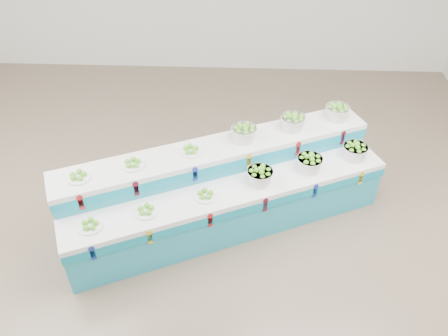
{
  "coord_description": "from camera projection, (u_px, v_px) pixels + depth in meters",
  "views": [
    {
      "loc": [
        0.87,
        -3.64,
        4.39
      ],
      "look_at": [
        0.68,
        0.63,
        0.87
      ],
      "focal_mm": 36.21,
      "sensor_mm": 36.0,
      "label": 1
    }
  ],
  "objects": [
    {
      "name": "plate_lower_mid",
      "position": [
        146.0,
        210.0,
        5.12
      ],
      "size": [
        0.35,
        0.35,
        0.09
      ],
      "primitive_type": "cylinder",
      "rotation": [
        0.0,
        0.0,
        0.42
      ],
      "color": "white",
      "rests_on": "display_stand"
    },
    {
      "name": "basket_upper_right",
      "position": [
        337.0,
        112.0,
        6.03
      ],
      "size": [
        0.42,
        0.42,
        0.23
      ],
      "primitive_type": null,
      "rotation": [
        0.0,
        0.0,
        0.42
      ],
      "color": "silver",
      "rests_on": "display_stand"
    },
    {
      "name": "plate_lower_left",
      "position": [
        90.0,
        224.0,
        4.95
      ],
      "size": [
        0.35,
        0.35,
        0.09
      ],
      "primitive_type": "cylinder",
      "rotation": [
        0.0,
        0.0,
        0.42
      ],
      "color": "white",
      "rests_on": "display_stand"
    },
    {
      "name": "plate_upper_right",
      "position": [
        191.0,
        150.0,
        5.5
      ],
      "size": [
        0.35,
        0.35,
        0.09
      ],
      "primitive_type": "cylinder",
      "rotation": [
        0.0,
        0.0,
        0.42
      ],
      "color": "white",
      "rests_on": "display_stand"
    },
    {
      "name": "plate_upper_mid",
      "position": [
        133.0,
        163.0,
        5.3
      ],
      "size": [
        0.35,
        0.35,
        0.09
      ],
      "primitive_type": "cylinder",
      "rotation": [
        0.0,
        0.0,
        0.42
      ],
      "color": "white",
      "rests_on": "display_stand"
    },
    {
      "name": "plate_lower_right",
      "position": [
        205.0,
        194.0,
        5.32
      ],
      "size": [
        0.35,
        0.35,
        0.09
      ],
      "primitive_type": "cylinder",
      "rotation": [
        0.0,
        0.0,
        0.42
      ],
      "color": "white",
      "rests_on": "display_stand"
    },
    {
      "name": "plate_upper_left",
      "position": [
        78.0,
        176.0,
        5.12
      ],
      "size": [
        0.35,
        0.35,
        0.09
      ],
      "primitive_type": "cylinder",
      "rotation": [
        0.0,
        0.0,
        0.42
      ],
      "color": "white",
      "rests_on": "display_stand"
    },
    {
      "name": "display_stand",
      "position": [
        224.0,
        190.0,
        5.76
      ],
      "size": [
        4.2,
        2.63,
        1.02
      ],
      "primitive_type": null,
      "rotation": [
        0.0,
        0.0,
        0.42
      ],
      "color": "#299DBC",
      "rests_on": "ground"
    },
    {
      "name": "ground",
      "position": [
        167.0,
        252.0,
        5.63
      ],
      "size": [
        10.0,
        10.0,
        0.0
      ],
      "primitive_type": "plane",
      "color": "#715F4A",
      "rests_on": "ground"
    },
    {
      "name": "basket_lower_mid",
      "position": [
        310.0,
        163.0,
        5.67
      ],
      "size": [
        0.42,
        0.42,
        0.23
      ],
      "primitive_type": null,
      "rotation": [
        0.0,
        0.0,
        0.42
      ],
      "color": "silver",
      "rests_on": "display_stand"
    },
    {
      "name": "basket_upper_left",
      "position": [
        244.0,
        133.0,
        5.65
      ],
      "size": [
        0.42,
        0.42,
        0.23
      ],
      "primitive_type": null,
      "rotation": [
        0.0,
        0.0,
        0.42
      ],
      "color": "silver",
      "rests_on": "display_stand"
    },
    {
      "name": "basket_lower_right",
      "position": [
        355.0,
        151.0,
        5.86
      ],
      "size": [
        0.42,
        0.42,
        0.23
      ],
      "primitive_type": null,
      "rotation": [
        0.0,
        0.0,
        0.42
      ],
      "color": "silver",
      "rests_on": "display_stand"
    },
    {
      "name": "basket_upper_mid",
      "position": [
        293.0,
        122.0,
        5.85
      ],
      "size": [
        0.42,
        0.42,
        0.23
      ],
      "primitive_type": null,
      "rotation": [
        0.0,
        0.0,
        0.42
      ],
      "color": "silver",
      "rests_on": "display_stand"
    },
    {
      "name": "basket_lower_left",
      "position": [
        260.0,
        176.0,
        5.48
      ],
      "size": [
        0.42,
        0.42,
        0.23
      ],
      "primitive_type": null,
      "rotation": [
        0.0,
        0.0,
        0.42
      ],
      "color": "silver",
      "rests_on": "display_stand"
    }
  ]
}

